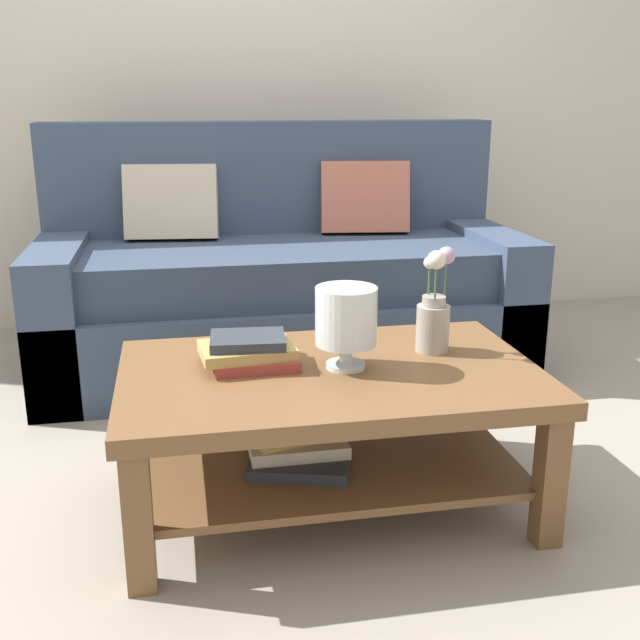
% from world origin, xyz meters
% --- Properties ---
extents(ground_plane, '(10.00, 10.00, 0.00)m').
position_xyz_m(ground_plane, '(0.00, 0.00, 0.00)').
color(ground_plane, gray).
extents(back_wall, '(6.40, 0.12, 2.70)m').
position_xyz_m(back_wall, '(0.00, 1.65, 1.35)').
color(back_wall, beige).
rests_on(back_wall, ground).
extents(couch, '(2.05, 0.90, 1.06)m').
position_xyz_m(couch, '(0.08, 0.83, 0.36)').
color(couch, '#384760').
rests_on(couch, ground).
extents(coffee_table, '(1.18, 0.74, 0.43)m').
position_xyz_m(coffee_table, '(0.03, -0.45, 0.31)').
color(coffee_table, brown).
rests_on(coffee_table, ground).
extents(book_stack_main, '(0.28, 0.21, 0.09)m').
position_xyz_m(book_stack_main, '(-0.18, -0.38, 0.47)').
color(book_stack_main, '#993833').
rests_on(book_stack_main, coffee_table).
extents(glass_hurricane_vase, '(0.17, 0.17, 0.23)m').
position_xyz_m(glass_hurricane_vase, '(0.08, -0.45, 0.57)').
color(glass_hurricane_vase, silver).
rests_on(glass_hurricane_vase, coffee_table).
extents(flower_pitcher, '(0.11, 0.11, 0.32)m').
position_xyz_m(flower_pitcher, '(0.37, -0.36, 0.55)').
color(flower_pitcher, '#9E998E').
rests_on(flower_pitcher, coffee_table).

